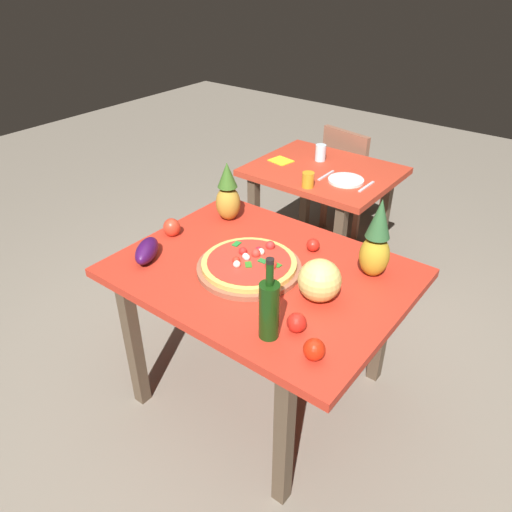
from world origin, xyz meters
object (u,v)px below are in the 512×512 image
(display_table, at_px, (262,284))
(eggplant, at_px, (147,251))
(pizza_board, at_px, (249,268))
(napkin_folded, at_px, (281,161))
(tomato_near_board, at_px, (297,323))
(drinking_glass_water, at_px, (321,153))
(pineapple_left, at_px, (376,242))
(background_table, at_px, (322,186))
(dinner_plate, at_px, (346,180))
(pizza, at_px, (250,262))
(knife_utensil, at_px, (366,187))
(tomato_at_corner, at_px, (313,245))
(melon, at_px, (320,280))
(pineapple_right, at_px, (228,194))
(dining_chair, at_px, (351,175))
(wine_bottle, at_px, (269,309))
(drinking_glass_juice, at_px, (308,180))
(fork_utensil, at_px, (326,175))
(bell_pepper, at_px, (172,227))
(tomato_by_bottle, at_px, (314,350))

(display_table, relative_size, eggplant, 6.31)
(pizza_board, height_order, napkin_folded, pizza_board)
(tomato_near_board, xyz_separation_m, drinking_glass_water, (-0.84, 1.55, 0.02))
(pineapple_left, distance_m, tomato_near_board, 0.53)
(background_table, xyz_separation_m, dinner_plate, (0.21, -0.09, 0.13))
(drinking_glass_water, xyz_separation_m, napkin_folded, (-0.20, -0.17, -0.05))
(tomato_near_board, relative_size, napkin_folded, 0.54)
(display_table, height_order, eggplant, eggplant)
(pizza, relative_size, drinking_glass_water, 3.91)
(pizza, bearing_deg, dinner_plate, 96.92)
(knife_utensil, bearing_deg, display_table, -87.40)
(display_table, bearing_deg, napkin_folded, 121.48)
(background_table, bearing_deg, tomato_at_corner, -62.02)
(dinner_plate, relative_size, knife_utensil, 1.22)
(melon, height_order, dinner_plate, melon)
(pineapple_left, height_order, pineapple_right, pineapple_left)
(background_table, bearing_deg, tomato_near_board, -62.75)
(dining_chair, bearing_deg, wine_bottle, 120.76)
(drinking_glass_juice, distance_m, napkin_folded, 0.44)
(drinking_glass_juice, bearing_deg, knife_utensil, 36.76)
(eggplant, relative_size, drinking_glass_water, 1.85)
(drinking_glass_juice, height_order, fork_utensil, drinking_glass_juice)
(background_table, bearing_deg, drinking_glass_juice, -77.26)
(tomato_near_board, bearing_deg, bell_pepper, 165.90)
(display_table, bearing_deg, background_table, 108.16)
(pizza_board, relative_size, pizza, 1.10)
(pizza, relative_size, dinner_plate, 1.92)
(pineapple_right, height_order, napkin_folded, pineapple_right)
(pineapple_left, bearing_deg, drinking_glass_water, 130.86)
(pineapple_left, xyz_separation_m, melon, (-0.09, -0.29, -0.07))
(tomato_near_board, xyz_separation_m, knife_utensil, (-0.39, 1.34, -0.03))
(wine_bottle, distance_m, tomato_near_board, 0.14)
(dinner_plate, bearing_deg, dining_chair, 113.86)
(tomato_by_bottle, height_order, knife_utensil, tomato_by_bottle)
(background_table, distance_m, knife_utensil, 0.39)
(dining_chair, bearing_deg, napkin_folded, 83.76)
(wine_bottle, xyz_separation_m, napkin_folded, (-0.97, 1.46, -0.12))
(dining_chair, bearing_deg, pineapple_left, 131.18)
(background_table, height_order, wine_bottle, wine_bottle)
(pineapple_right, xyz_separation_m, tomato_near_board, (0.78, -0.53, -0.10))
(drinking_glass_water, bearing_deg, fork_utensil, -50.44)
(knife_utensil, bearing_deg, drinking_glass_water, 156.15)
(background_table, xyz_separation_m, fork_utensil, (0.07, -0.09, 0.13))
(knife_utensil, bearing_deg, background_table, 166.02)
(dining_chair, distance_m, pizza_board, 1.90)
(eggplant, distance_m, fork_utensil, 1.35)
(eggplant, distance_m, knife_utensil, 1.41)
(wine_bottle, height_order, dinner_plate, wine_bottle)
(wine_bottle, distance_m, knife_utensil, 1.47)
(drinking_glass_water, bearing_deg, pineapple_right, -86.90)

